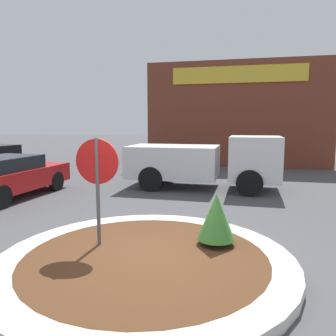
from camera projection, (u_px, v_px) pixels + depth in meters
name	position (u px, v px, depth m)	size (l,w,h in m)	color
ground_plane	(146.00, 265.00, 5.68)	(120.00, 120.00, 0.00)	#474749
traffic_island	(146.00, 260.00, 5.67)	(5.12, 5.12, 0.18)	beige
stop_sign	(97.00, 174.00, 6.00)	(0.83, 0.07, 2.19)	#4C4C51
island_shrub	(216.00, 217.00, 6.11)	(0.71, 0.71, 0.97)	brown
utility_truck	(205.00, 161.00, 12.28)	(5.61, 2.25, 1.98)	silver
storefront_building	(238.00, 115.00, 20.89)	(10.25, 6.07, 5.89)	brown
parked_sedan_red	(9.00, 176.00, 10.77)	(1.98, 4.39, 1.39)	#B21919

